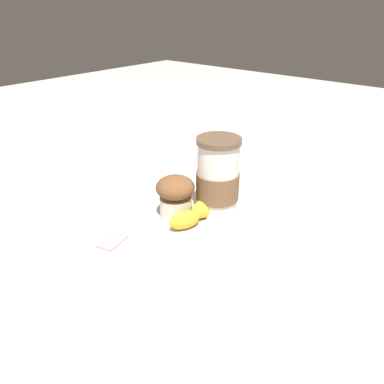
# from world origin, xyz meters

# --- Properties ---
(ground_plane) EXTENTS (3.00, 3.00, 0.00)m
(ground_plane) POSITION_xyz_m (0.00, 0.00, 0.00)
(ground_plane) COLOR beige
(paper_napkin) EXTENTS (0.27, 0.27, 0.00)m
(paper_napkin) POSITION_xyz_m (0.00, 0.00, 0.00)
(paper_napkin) COLOR beige
(paper_napkin) RESTS_ON ground_plane
(coffee_cup) EXTENTS (0.08, 0.08, 0.15)m
(coffee_cup) POSITION_xyz_m (-0.05, 0.02, 0.07)
(coffee_cup) COLOR white
(coffee_cup) RESTS_ON paper_napkin
(muffin) EXTENTS (0.07, 0.07, 0.08)m
(muffin) POSITION_xyz_m (0.01, -0.03, 0.05)
(muffin) COLOR white
(muffin) RESTS_ON paper_napkin
(banana) EXTENTS (0.18, 0.08, 0.03)m
(banana) POSITION_xyz_m (-0.02, 0.01, 0.02)
(banana) COLOR gold
(banana) RESTS_ON paper_napkin
(sugar_packet) EXTENTS (0.06, 0.04, 0.01)m
(sugar_packet) POSITION_xyz_m (0.15, -0.05, 0.00)
(sugar_packet) COLOR pink
(sugar_packet) RESTS_ON ground_plane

